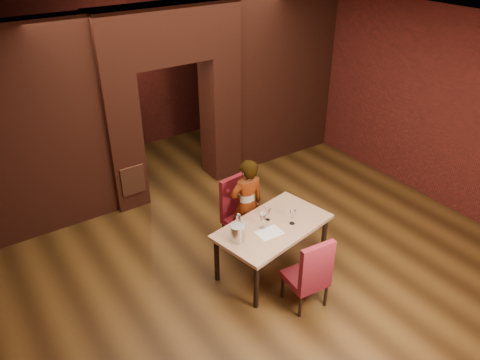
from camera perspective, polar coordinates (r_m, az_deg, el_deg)
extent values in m
plane|color=#492F12|center=(7.29, -0.18, -7.24)|extent=(8.00, 8.00, 0.00)
cube|color=silver|center=(5.93, -0.23, 18.23)|extent=(7.00, 8.00, 0.04)
cube|color=maroon|center=(9.80, -13.76, 12.47)|extent=(7.00, 0.04, 3.20)
cube|color=maroon|center=(8.75, 19.42, 9.55)|extent=(0.04, 8.00, 3.20)
cube|color=maroon|center=(7.89, -14.24, 4.62)|extent=(0.55, 0.55, 2.30)
cube|color=maroon|center=(8.64, -2.44, 7.78)|extent=(0.55, 0.55, 2.30)
cube|color=maroon|center=(7.73, -8.96, 17.23)|extent=(2.45, 0.55, 0.90)
cube|color=maroon|center=(7.42, -24.81, 4.86)|extent=(2.28, 0.35, 3.20)
cube|color=maroon|center=(9.26, 5.09, 12.19)|extent=(2.28, 0.35, 3.20)
cube|color=brown|center=(7.91, -12.91, -0.04)|extent=(0.40, 0.03, 0.50)
cube|color=black|center=(9.80, -15.41, 8.82)|extent=(0.90, 0.08, 2.10)
cube|color=black|center=(9.76, -15.33, 8.76)|extent=(1.02, 0.04, 2.22)
cube|color=tan|center=(6.55, 3.94, -8.13)|extent=(1.71, 1.16, 0.74)
cube|color=maroon|center=(6.92, 0.31, -4.08)|extent=(0.54, 0.54, 1.06)
cube|color=maroon|center=(6.00, 8.02, -10.83)|extent=(0.51, 0.51, 1.03)
imported|color=beige|center=(6.75, 0.83, -3.05)|extent=(0.56, 0.40, 1.46)
cube|color=white|center=(6.19, 3.61, -6.43)|extent=(0.34, 0.25, 0.00)
cylinder|color=#B1B1B7|center=(5.98, -0.31, -6.49)|extent=(0.19, 0.19, 0.23)
cylinder|color=silver|center=(6.14, -0.19, -5.17)|extent=(0.06, 0.06, 0.26)
imported|color=#2D6420|center=(7.50, 3.88, -4.29)|extent=(0.40, 0.36, 0.39)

